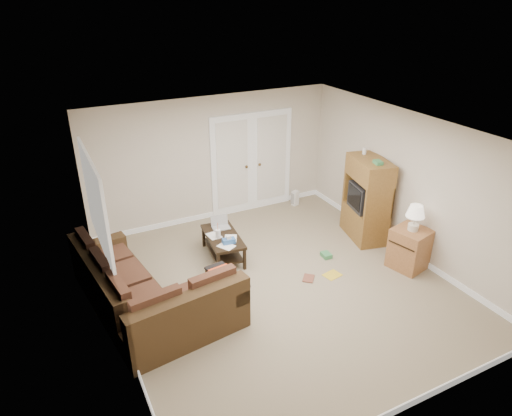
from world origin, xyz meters
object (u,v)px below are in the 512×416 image
sectional_sofa (146,297)px  coffee_table (223,245)px  tv_armoire (367,199)px  side_cabinet (410,245)px

sectional_sofa → coffee_table: 1.89m
tv_armoire → side_cabinet: bearing=-76.8°
coffee_table → tv_armoire: bearing=-4.6°
sectional_sofa → side_cabinet: size_ratio=2.35×
sectional_sofa → side_cabinet: (4.29, -0.72, 0.10)m
coffee_table → tv_armoire: (2.67, -0.52, 0.55)m
tv_armoire → side_cabinet: (0.00, -1.18, -0.37)m
sectional_sofa → coffee_table: sectional_sofa is taller
sectional_sofa → tv_armoire: size_ratio=1.62×
side_cabinet → tv_armoire: bearing=76.3°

